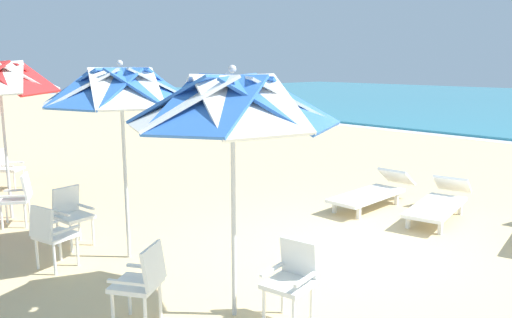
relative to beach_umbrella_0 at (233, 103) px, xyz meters
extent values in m
plane|color=#D3B784|center=(-0.13, 2.57, -2.26)|extent=(80.00, 80.00, 0.00)
cylinder|color=silver|center=(0.00, 0.00, -1.20)|extent=(0.05, 0.05, 2.12)
cube|color=blue|center=(0.48, 0.20, 0.03)|extent=(1.17, 1.13, 0.52)
cube|color=white|center=(0.20, 0.48, 0.03)|extent=(1.12, 1.19, 0.52)
cube|color=blue|center=(-0.20, 0.48, 0.03)|extent=(1.13, 1.17, 0.52)
cube|color=white|center=(-0.48, 0.20, 0.03)|extent=(1.19, 1.12, 0.52)
cube|color=blue|center=(-0.48, -0.20, 0.03)|extent=(1.17, 1.13, 0.52)
cube|color=white|center=(-0.20, -0.48, 0.03)|extent=(1.12, 1.19, 0.52)
cube|color=blue|center=(0.20, -0.48, 0.03)|extent=(1.13, 1.17, 0.52)
cube|color=white|center=(0.48, -0.20, 0.03)|extent=(1.19, 1.12, 0.52)
sphere|color=silver|center=(0.00, 0.00, 0.33)|extent=(0.08, 0.08, 0.08)
cube|color=white|center=(-0.53, -0.86, -1.82)|extent=(0.61, 0.61, 0.05)
cube|color=white|center=(-0.36, -0.75, -1.59)|extent=(0.30, 0.40, 0.40)
cube|color=white|center=(-0.42, -1.03, -1.71)|extent=(0.36, 0.25, 0.03)
cube|color=white|center=(-0.64, -0.69, -1.71)|extent=(0.36, 0.25, 0.03)
cylinder|color=white|center=(-0.59, -1.10, -2.05)|extent=(0.04, 0.04, 0.41)
cylinder|color=white|center=(-0.77, -0.80, -2.05)|extent=(0.04, 0.04, 0.41)
cylinder|color=white|center=(-0.29, -0.91, -2.05)|extent=(0.04, 0.04, 0.41)
cylinder|color=white|center=(-0.48, -0.61, -2.05)|extent=(0.04, 0.04, 0.41)
cube|color=white|center=(0.54, 0.25, -1.82)|extent=(0.51, 0.51, 0.05)
cube|color=white|center=(0.51, 0.45, -1.59)|extent=(0.43, 0.17, 0.40)
cube|color=white|center=(0.74, 0.29, -1.71)|extent=(0.11, 0.40, 0.03)
cube|color=white|center=(0.34, 0.22, -1.71)|extent=(0.11, 0.40, 0.03)
cylinder|color=white|center=(0.75, 0.11, -2.05)|extent=(0.04, 0.04, 0.41)
cylinder|color=white|center=(0.40, 0.05, -2.05)|extent=(0.04, 0.04, 0.41)
cylinder|color=white|center=(0.68, 0.46, -2.05)|extent=(0.04, 0.04, 0.41)
cylinder|color=white|center=(0.34, 0.40, -2.05)|extent=(0.04, 0.04, 0.41)
cylinder|color=silver|center=(-2.23, 0.03, -1.16)|extent=(0.05, 0.05, 2.19)
cube|color=blue|center=(-1.77, 0.22, 0.09)|extent=(1.15, 1.09, 0.49)
cube|color=white|center=(-2.04, 0.49, 0.09)|extent=(1.09, 1.14, 0.49)
cube|color=blue|center=(-2.42, 0.49, 0.09)|extent=(1.09, 1.15, 0.49)
cube|color=white|center=(-2.69, 0.22, 0.09)|extent=(1.14, 1.09, 0.49)
cube|color=blue|center=(-2.69, -0.16, 0.09)|extent=(1.15, 1.09, 0.49)
cube|color=white|center=(-2.42, -0.43, 0.09)|extent=(1.09, 1.14, 0.49)
cube|color=blue|center=(-2.04, -0.43, 0.09)|extent=(1.09, 1.15, 0.49)
cube|color=white|center=(-1.77, -0.16, 0.09)|extent=(1.14, 1.09, 0.49)
sphere|color=silver|center=(-2.23, 0.03, 0.39)|extent=(0.08, 0.08, 0.08)
cube|color=white|center=(-3.16, -0.31, -1.82)|extent=(0.49, 0.49, 0.05)
cube|color=white|center=(-3.36, -0.33, -1.59)|extent=(0.15, 0.43, 0.40)
cube|color=white|center=(-3.19, -0.11, -1.71)|extent=(0.40, 0.09, 0.03)
cube|color=white|center=(-3.14, -0.50, -1.71)|extent=(0.40, 0.09, 0.03)
cylinder|color=white|center=(-3.01, -0.11, -2.05)|extent=(0.04, 0.04, 0.41)
cylinder|color=white|center=(-2.96, -0.46, -2.05)|extent=(0.04, 0.04, 0.41)
cylinder|color=white|center=(-3.36, -0.15, -2.05)|extent=(0.04, 0.04, 0.41)
cylinder|color=white|center=(-3.31, -0.50, -2.05)|extent=(0.04, 0.04, 0.41)
cube|color=white|center=(-2.56, -0.83, -1.82)|extent=(0.53, 0.53, 0.05)
cube|color=white|center=(-2.51, -1.02, -1.59)|extent=(0.43, 0.19, 0.40)
cube|color=white|center=(-2.75, -0.88, -1.71)|extent=(0.14, 0.39, 0.03)
cube|color=white|center=(-2.37, -0.78, -1.71)|extent=(0.14, 0.39, 0.03)
cylinder|color=white|center=(-2.77, -0.70, -2.05)|extent=(0.04, 0.04, 0.41)
cylinder|color=white|center=(-2.43, -0.61, -2.05)|extent=(0.04, 0.04, 0.41)
cylinder|color=white|center=(-2.69, -1.04, -2.05)|extent=(0.04, 0.04, 0.41)
cylinder|color=white|center=(-2.35, -0.96, -2.05)|extent=(0.04, 0.04, 0.41)
cylinder|color=silver|center=(-5.25, -0.51, -1.14)|extent=(0.05, 0.05, 2.23)
cube|color=red|center=(-4.80, -0.32, 0.15)|extent=(1.08, 1.07, 0.56)
cube|color=white|center=(-5.06, -0.05, 0.15)|extent=(1.05, 1.13, 0.56)
cube|color=red|center=(-5.44, -0.05, 0.15)|extent=(1.07, 1.08, 0.56)
cube|color=white|center=(-5.70, -0.32, 0.15)|extent=(1.13, 1.05, 0.56)
cube|color=white|center=(-4.76, -0.60, -1.82)|extent=(0.60, 0.60, 0.05)
cube|color=white|center=(-4.65, -0.42, -1.59)|extent=(0.41, 0.29, 0.40)
cube|color=white|center=(-4.58, -0.70, -1.71)|extent=(0.23, 0.36, 0.03)
cube|color=white|center=(-4.93, -0.50, -1.71)|extent=(0.23, 0.36, 0.03)
cylinder|color=white|center=(-4.69, -0.84, -2.05)|extent=(0.04, 0.04, 0.41)
cylinder|color=white|center=(-5.00, -0.66, -2.05)|extent=(0.04, 0.04, 0.41)
cylinder|color=white|center=(-4.51, -0.53, -2.05)|extent=(0.04, 0.04, 0.41)
cylinder|color=white|center=(-4.82, -0.36, -2.05)|extent=(0.04, 0.04, 0.41)
cube|color=white|center=(-7.35, 0.20, -1.82)|extent=(0.62, 0.62, 0.05)
cube|color=white|center=(-7.50, 0.07, -1.59)|extent=(0.35, 0.38, 0.40)
cube|color=white|center=(-7.48, 0.35, -1.71)|extent=(0.32, 0.29, 0.03)
cube|color=white|center=(-7.22, 0.05, -1.71)|extent=(0.32, 0.29, 0.03)
cylinder|color=white|center=(-7.34, 0.45, -2.05)|extent=(0.04, 0.04, 0.41)
cylinder|color=white|center=(-7.10, 0.18, -2.05)|extent=(0.04, 0.04, 0.41)
cylinder|color=white|center=(-7.60, 0.21, -2.05)|extent=(0.04, 0.04, 0.41)
cube|color=white|center=(-0.05, 4.61, -2.01)|extent=(0.96, 1.79, 0.06)
cube|color=white|center=(-0.26, 5.64, -1.82)|extent=(0.69, 0.59, 0.36)
cube|color=white|center=(0.32, 4.03, -2.15)|extent=(0.06, 0.06, 0.22)
cube|color=white|center=(-0.18, 3.93, -2.15)|extent=(0.06, 0.06, 0.22)
cube|color=white|center=(0.07, 5.28, -2.15)|extent=(0.06, 0.06, 0.22)
cube|color=white|center=(-0.43, 5.18, -2.15)|extent=(0.06, 0.06, 0.22)
cube|color=white|center=(-1.29, 4.40, -2.01)|extent=(0.67, 1.71, 0.06)
cube|color=white|center=(-1.31, 5.46, -1.82)|extent=(0.62, 0.49, 0.36)
cube|color=white|center=(-1.02, 3.77, -2.15)|extent=(0.06, 0.06, 0.22)
cube|color=white|center=(-1.53, 3.76, -2.15)|extent=(0.06, 0.06, 0.22)
cube|color=white|center=(-1.05, 5.05, -2.15)|extent=(0.06, 0.06, 0.22)
cube|color=white|center=(-1.56, 5.04, -2.15)|extent=(0.06, 0.06, 0.22)
camera|label=1|loc=(3.76, -3.31, 0.40)|focal=35.50mm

